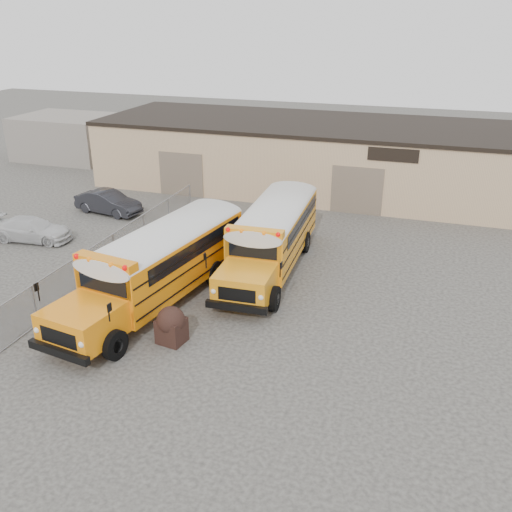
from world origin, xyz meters
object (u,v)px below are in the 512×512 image
(school_bus_right, at_px, (300,194))
(car_white, at_px, (32,229))
(tarp_bundle, at_px, (171,324))
(school_bus_left, at_px, (236,213))
(car_dark, at_px, (108,202))

(school_bus_right, height_order, car_white, school_bus_right)
(school_bus_right, relative_size, tarp_bundle, 7.30)
(school_bus_left, xyz_separation_m, school_bus_right, (2.24, 4.76, -0.08))
(school_bus_left, xyz_separation_m, car_dark, (-9.59, 2.68, -1.19))
(school_bus_left, height_order, car_dark, school_bus_left)
(school_bus_right, bearing_deg, car_dark, -170.03)
(school_bus_right, relative_size, car_dark, 2.51)
(school_bus_right, xyz_separation_m, tarp_bundle, (-1.27, -14.63, -1.06))
(school_bus_left, distance_m, car_dark, 10.03)
(car_white, xyz_separation_m, car_dark, (1.52, 5.37, 0.07))
(car_white, bearing_deg, tarp_bundle, -127.63)
(car_white, relative_size, car_dark, 1.02)
(car_white, bearing_deg, car_dark, -22.74)
(car_white, height_order, car_dark, car_dark)
(school_bus_left, relative_size, car_white, 2.60)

